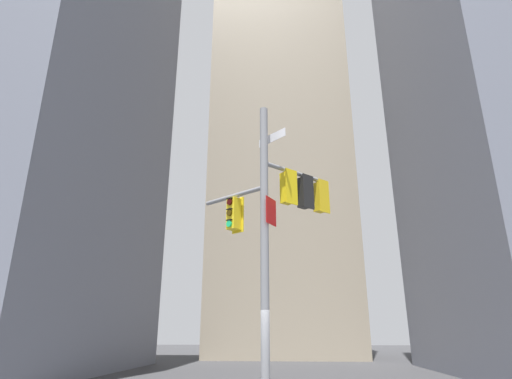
% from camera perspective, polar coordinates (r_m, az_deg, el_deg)
% --- Properties ---
extents(building_tower_left, '(15.92, 15.92, 29.62)m').
position_cam_1_polar(building_tower_left, '(29.75, -31.17, 9.68)').
color(building_tower_left, slate).
rests_on(building_tower_left, ground).
extents(building_mid_block, '(12.19, 12.19, 48.57)m').
position_cam_1_polar(building_mid_block, '(43.82, 3.36, 11.75)').
color(building_mid_block, tan).
rests_on(building_mid_block, ground).
extents(signal_pole_assembly, '(4.15, 2.36, 8.71)m').
position_cam_1_polar(signal_pole_assembly, '(12.76, 2.74, -4.02)').
color(signal_pole_assembly, gray).
rests_on(signal_pole_assembly, ground).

